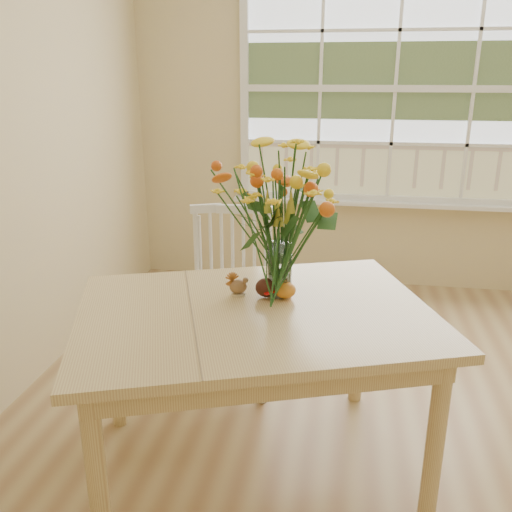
# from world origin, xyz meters

# --- Properties ---
(floor) EXTENTS (4.00, 4.50, 0.01)m
(floor) POSITION_xyz_m (0.00, 0.00, -0.01)
(floor) COLOR #9C764B
(floor) RESTS_ON ground
(wall_back) EXTENTS (4.00, 0.02, 2.70)m
(wall_back) POSITION_xyz_m (0.00, 2.25, 1.35)
(wall_back) COLOR beige
(wall_back) RESTS_ON floor
(window) EXTENTS (2.42, 0.12, 1.74)m
(window) POSITION_xyz_m (0.00, 2.21, 1.53)
(window) COLOR silver
(window) RESTS_ON wall_back
(dining_table) EXTENTS (1.66, 1.42, 0.75)m
(dining_table) POSITION_xyz_m (-0.65, -0.10, 0.66)
(dining_table) COLOR tan
(dining_table) RESTS_ON floor
(windsor_chair) EXTENTS (0.48, 0.46, 0.96)m
(windsor_chair) POSITION_xyz_m (-0.91, 0.62, 0.54)
(windsor_chair) COLOR white
(windsor_chair) RESTS_ON floor
(flower_vase) EXTENTS (0.48, 0.48, 0.57)m
(flower_vase) POSITION_xyz_m (-0.57, 0.07, 1.10)
(flower_vase) COLOR white
(flower_vase) RESTS_ON dining_table
(pumpkin) EXTENTS (0.09, 0.09, 0.07)m
(pumpkin) POSITION_xyz_m (-0.54, 0.03, 0.79)
(pumpkin) COLOR orange
(pumpkin) RESTS_ON dining_table
(turkey_figurine) EXTENTS (0.09, 0.08, 0.10)m
(turkey_figurine) POSITION_xyz_m (-0.75, 0.03, 0.79)
(turkey_figurine) COLOR #CCB78C
(turkey_figurine) RESTS_ON dining_table
(dark_gourd) EXTENTS (0.13, 0.09, 0.08)m
(dark_gourd) POSITION_xyz_m (-0.63, 0.03, 0.79)
(dark_gourd) COLOR #38160F
(dark_gourd) RESTS_ON dining_table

